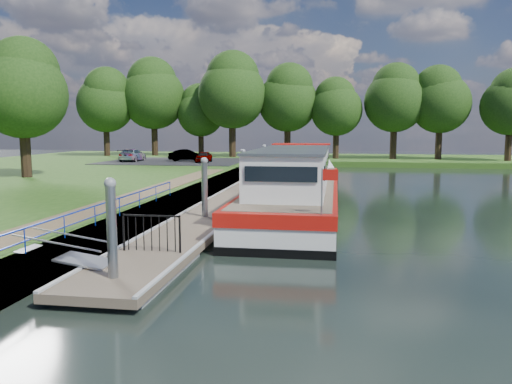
% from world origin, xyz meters
% --- Properties ---
extents(ground, '(160.00, 160.00, 0.00)m').
position_xyz_m(ground, '(0.00, 0.00, 0.00)').
color(ground, black).
rests_on(ground, ground).
extents(bank_edge, '(1.10, 90.00, 0.78)m').
position_xyz_m(bank_edge, '(-2.55, 15.00, 0.39)').
color(bank_edge, '#473D2D').
rests_on(bank_edge, ground).
extents(far_bank, '(60.00, 18.00, 0.60)m').
position_xyz_m(far_bank, '(12.00, 52.00, 0.30)').
color(far_bank, '#274C15').
rests_on(far_bank, ground).
extents(footpath, '(1.60, 40.00, 0.05)m').
position_xyz_m(footpath, '(-4.40, 8.00, 0.80)').
color(footpath, brown).
rests_on(footpath, riverbank).
extents(carpark, '(14.00, 12.00, 0.06)m').
position_xyz_m(carpark, '(-11.00, 38.00, 0.81)').
color(carpark, black).
rests_on(carpark, riverbank).
extents(blue_fence, '(0.04, 18.04, 0.72)m').
position_xyz_m(blue_fence, '(-2.75, 3.00, 1.31)').
color(blue_fence, '#0C2DBF').
rests_on(blue_fence, riverbank).
extents(pontoon, '(2.50, 30.00, 0.56)m').
position_xyz_m(pontoon, '(0.00, 13.00, 0.18)').
color(pontoon, brown).
rests_on(pontoon, ground).
extents(mooring_piles, '(0.30, 27.30, 3.55)m').
position_xyz_m(mooring_piles, '(0.00, 13.00, 1.28)').
color(mooring_piles, gray).
rests_on(mooring_piles, ground).
extents(gangway, '(2.58, 1.00, 0.92)m').
position_xyz_m(gangway, '(-1.85, 0.50, 0.63)').
color(gangway, '#A5A8AD').
rests_on(gangway, ground).
extents(gate_panel, '(1.85, 0.05, 1.15)m').
position_xyz_m(gate_panel, '(-0.00, 2.20, 1.15)').
color(gate_panel, black).
rests_on(gate_panel, ground).
extents(barge, '(4.36, 21.15, 4.78)m').
position_xyz_m(barge, '(3.60, 13.92, 1.09)').
color(barge, black).
rests_on(barge, ground).
extents(horizon_trees, '(54.38, 10.03, 12.87)m').
position_xyz_m(horizon_trees, '(-1.61, 48.68, 7.95)').
color(horizon_trees, '#332316').
rests_on(horizon_trees, ground).
extents(bank_tree_a, '(6.12, 6.12, 9.72)m').
position_xyz_m(bank_tree_a, '(-15.99, 20.08, 7.02)').
color(bank_tree_a, '#332316').
rests_on(bank_tree_a, riverbank).
extents(car_a, '(1.49, 3.29, 1.09)m').
position_xyz_m(car_a, '(-7.53, 36.45, 1.38)').
color(car_a, '#999999').
rests_on(car_a, carpark).
extents(car_b, '(3.79, 1.71, 1.21)m').
position_xyz_m(car_b, '(-9.73, 37.81, 1.44)').
color(car_b, '#999999').
rests_on(car_b, carpark).
extents(car_c, '(2.02, 4.47, 1.27)m').
position_xyz_m(car_c, '(-15.39, 37.14, 1.47)').
color(car_c, '#999999').
rests_on(car_c, carpark).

